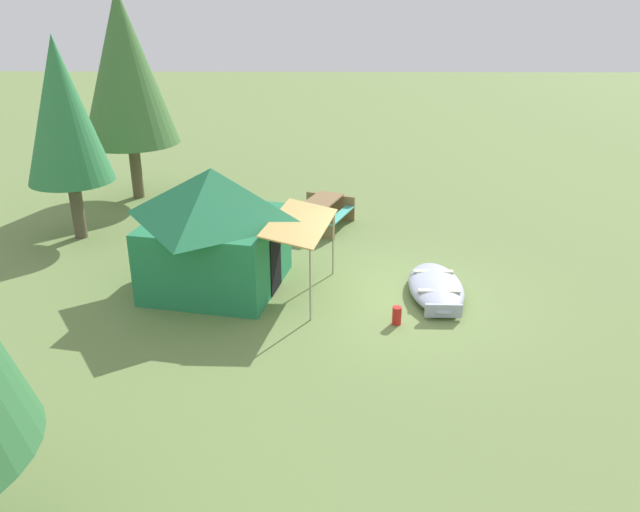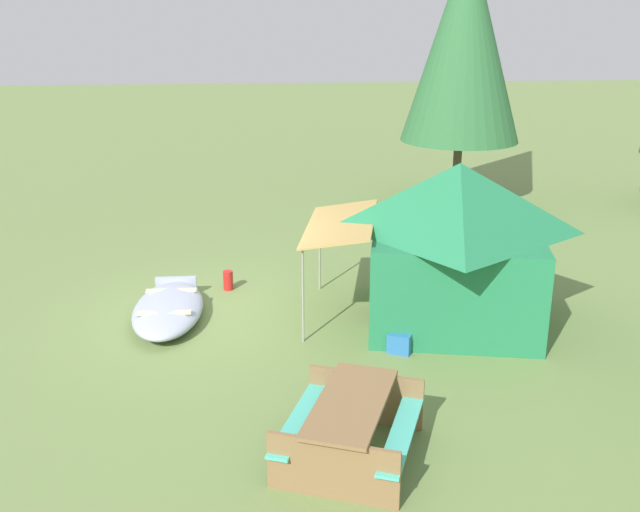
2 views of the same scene
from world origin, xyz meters
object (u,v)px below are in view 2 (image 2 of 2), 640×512
Objects in this scene: canvas_cabin_tent at (455,241)px; fuel_can at (228,280)px; beached_rowboat at (168,309)px; cooler_box at (402,339)px; pine_tree_far_center at (465,40)px; picnic_table at (351,422)px.

canvas_cabin_tent is 4.36m from fuel_can.
beached_rowboat is at bearing -95.09° from canvas_cabin_tent.
canvas_cabin_tent reaches higher than beached_rowboat.
pine_tree_far_center reaches higher than cooler_box.
picnic_table is 0.33× the size of pine_tree_far_center.
picnic_table is at bearing 15.90° from fuel_can.
canvas_cabin_tent is 11.94× the size of fuel_can.
cooler_box is 3.92m from fuel_can.
picnic_table is 12.94m from pine_tree_far_center.
canvas_cabin_tent is 4.55m from picnic_table.
pine_tree_far_center reaches higher than canvas_cabin_tent.
fuel_can is at bearing -134.90° from cooler_box.
fuel_can is 0.05× the size of pine_tree_far_center.
pine_tree_far_center is at bearing 159.42° from picnic_table.
canvas_cabin_tent is 7.84× the size of cooler_box.
picnic_table is (4.29, 2.57, 0.27)m from beached_rowboat.
beached_rowboat is at bearing -43.46° from pine_tree_far_center.
cooler_box is 1.52× the size of fuel_can.
canvas_cabin_tent reaches higher than fuel_can.
cooler_box is at bearing -45.04° from canvas_cabin_tent.
cooler_box is (1.46, 3.75, -0.04)m from beached_rowboat.
beached_rowboat is 0.57× the size of canvas_cabin_tent.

